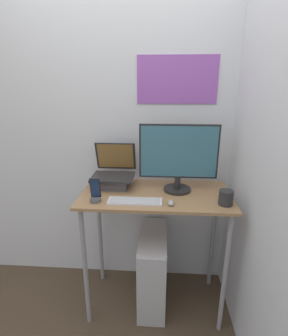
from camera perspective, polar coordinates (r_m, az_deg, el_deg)
The scene contains 11 objects.
ground_plane at distance 2.17m, azimuth 1.94°, elevation -31.78°, with size 12.00×12.00×0.00m, color #473828.
wall_back at distance 2.05m, azimuth 2.98°, elevation 7.99°, with size 6.00×0.06×2.60m.
wall_side_right at distance 1.55m, azimuth 25.19°, elevation 2.89°, with size 0.05×6.00×2.60m.
desk at distance 1.87m, azimuth 2.51°, elevation -9.07°, with size 1.02×0.53×0.93m.
laptop at distance 1.92m, azimuth -6.65°, elevation -1.71°, with size 0.30×0.30×0.30m.
monitor at distance 1.79m, azimuth 7.50°, elevation 2.12°, with size 0.53×0.19×0.47m.
keyboard at distance 1.68m, azimuth -1.98°, elevation -7.23°, with size 0.35×0.11×0.02m.
mouse at distance 1.65m, azimuth 5.89°, elevation -7.58°, with size 0.04×0.06×0.03m.
cell_phone at distance 1.70m, azimuth -10.56°, elevation -5.76°, with size 0.07×0.07×0.16m.
computer_tower at distance 2.16m, azimuth 1.87°, elevation -21.06°, with size 0.20×0.52×0.59m.
mug at distance 1.71m, azimuth 17.39°, elevation -6.19°, with size 0.09×0.09×0.09m.
Camera 1 is at (0.03, -1.40, 1.66)m, focal length 28.00 mm.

